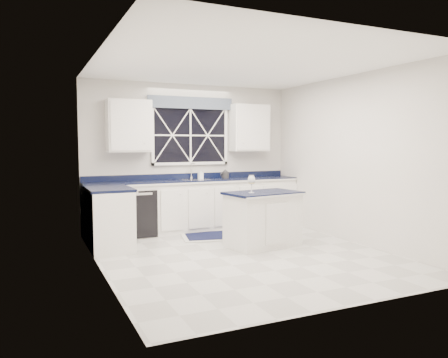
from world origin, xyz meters
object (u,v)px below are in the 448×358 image
wine_glass (251,181)px  soap_bottle (201,174)px  kettle (225,174)px  faucet (192,170)px  island (263,219)px  dishwasher (136,212)px

wine_glass → soap_bottle: (-0.13, 1.77, -0.01)m
kettle → soap_bottle: 0.48m
kettle → faucet: bearing=147.5°
faucet → kettle: 0.64m
faucet → island: (0.51, -1.79, -0.67)m
island → soap_bottle: size_ratio=6.90×
island → wine_glass: wine_glass is taller
dishwasher → wine_glass: 2.24m
wine_glass → soap_bottle: bearing=94.3°
dishwasher → island: bearing=-44.7°
wine_glass → island: bearing=12.2°
faucet → soap_bottle: (0.15, -0.07, -0.07)m
dishwasher → island: size_ratio=0.66×
faucet → wine_glass: (0.28, -1.84, -0.06)m
island → kettle: 1.76m
kettle → soap_bottle: size_ratio=1.31×
kettle → island: bearing=-113.1°
dishwasher → island: island is taller
faucet → soap_bottle: 0.18m
faucet → dishwasher: bearing=-170.0°
island → kettle: (0.11, 1.65, 0.59)m
kettle → soap_bottle: soap_bottle is taller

